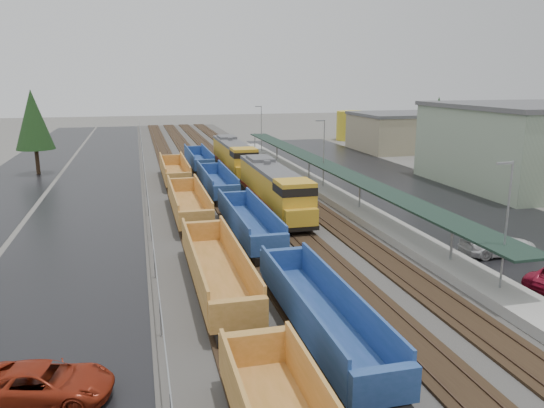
{
  "coord_description": "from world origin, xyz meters",
  "views": [
    {
      "loc": [
        -10.08,
        -4.24,
        12.36
      ],
      "look_at": [
        0.6,
        37.88,
        2.0
      ],
      "focal_mm": 35.0,
      "sensor_mm": 36.0,
      "label": 1
    }
  ],
  "objects_px": {
    "parked_car_east_c": "(498,244)",
    "well_string_blue": "(275,258)",
    "locomotive_lead": "(274,188)",
    "locomotive_trail": "(234,156)",
    "parked_car_west_c": "(44,384)",
    "storage_tank": "(351,126)",
    "well_string_yellow": "(216,271)"
  },
  "relations": [
    {
      "from": "locomotive_lead",
      "to": "well_string_yellow",
      "type": "bearing_deg",
      "value": -114.56
    },
    {
      "from": "storage_tank",
      "to": "parked_car_west_c",
      "type": "relative_size",
      "value": 1.09
    },
    {
      "from": "parked_car_west_c",
      "to": "parked_car_east_c",
      "type": "distance_m",
      "value": 30.6
    },
    {
      "from": "locomotive_trail",
      "to": "parked_car_east_c",
      "type": "xyz_separation_m",
      "value": [
        12.41,
        -37.04,
        -1.53
      ]
    },
    {
      "from": "locomotive_trail",
      "to": "well_string_yellow",
      "type": "distance_m",
      "value": 39.34
    },
    {
      "from": "parked_car_east_c",
      "to": "locomotive_trail",
      "type": "bearing_deg",
      "value": 21.36
    },
    {
      "from": "parked_car_west_c",
      "to": "parked_car_east_c",
      "type": "bearing_deg",
      "value": -56.19
    },
    {
      "from": "well_string_blue",
      "to": "well_string_yellow",
      "type": "bearing_deg",
      "value": -159.75
    },
    {
      "from": "locomotive_lead",
      "to": "well_string_yellow",
      "type": "height_order",
      "value": "locomotive_lead"
    },
    {
      "from": "well_string_blue",
      "to": "parked_car_east_c",
      "type": "xyz_separation_m",
      "value": [
        16.41,
        -0.01,
        -0.38
      ]
    },
    {
      "from": "locomotive_trail",
      "to": "parked_car_west_c",
      "type": "bearing_deg",
      "value": -108.67
    },
    {
      "from": "well_string_yellow",
      "to": "storage_tank",
      "type": "xyz_separation_m",
      "value": [
        38.02,
        71.4,
        1.69
      ]
    },
    {
      "from": "parked_car_west_c",
      "to": "parked_car_east_c",
      "type": "height_order",
      "value": "parked_car_east_c"
    },
    {
      "from": "locomotive_lead",
      "to": "locomotive_trail",
      "type": "relative_size",
      "value": 1.0
    },
    {
      "from": "locomotive_lead",
      "to": "parked_car_east_c",
      "type": "bearing_deg",
      "value": -52.26
    },
    {
      "from": "locomotive_lead",
      "to": "storage_tank",
      "type": "bearing_deg",
      "value": 60.88
    },
    {
      "from": "parked_car_east_c",
      "to": "well_string_blue",
      "type": "bearing_deg",
      "value": 92.79
    },
    {
      "from": "locomotive_lead",
      "to": "locomotive_trail",
      "type": "xyz_separation_m",
      "value": [
        0.0,
        21.0,
        0.0
      ]
    },
    {
      "from": "locomotive_lead",
      "to": "parked_car_west_c",
      "type": "height_order",
      "value": "locomotive_lead"
    },
    {
      "from": "well_string_yellow",
      "to": "well_string_blue",
      "type": "xyz_separation_m",
      "value": [
        4.0,
        1.48,
        -0.04
      ]
    },
    {
      "from": "well_string_yellow",
      "to": "parked_car_west_c",
      "type": "height_order",
      "value": "well_string_yellow"
    },
    {
      "from": "locomotive_trail",
      "to": "parked_car_west_c",
      "type": "height_order",
      "value": "locomotive_trail"
    },
    {
      "from": "well_string_yellow",
      "to": "locomotive_lead",
      "type": "bearing_deg",
      "value": 65.44
    },
    {
      "from": "well_string_yellow",
      "to": "storage_tank",
      "type": "relative_size",
      "value": 14.44
    },
    {
      "from": "well_string_blue",
      "to": "storage_tank",
      "type": "relative_size",
      "value": 17.14
    },
    {
      "from": "well_string_yellow",
      "to": "parked_car_west_c",
      "type": "distance_m",
      "value": 12.48
    },
    {
      "from": "locomotive_lead",
      "to": "parked_car_east_c",
      "type": "height_order",
      "value": "locomotive_lead"
    },
    {
      "from": "storage_tank",
      "to": "parked_car_east_c",
      "type": "height_order",
      "value": "storage_tank"
    },
    {
      "from": "locomotive_trail",
      "to": "storage_tank",
      "type": "relative_size",
      "value": 3.31
    },
    {
      "from": "storage_tank",
      "to": "locomotive_lead",
      "type": "bearing_deg",
      "value": -119.12
    },
    {
      "from": "locomotive_lead",
      "to": "storage_tank",
      "type": "height_order",
      "value": "storage_tank"
    },
    {
      "from": "locomotive_lead",
      "to": "parked_car_east_c",
      "type": "distance_m",
      "value": 20.34
    }
  ]
}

